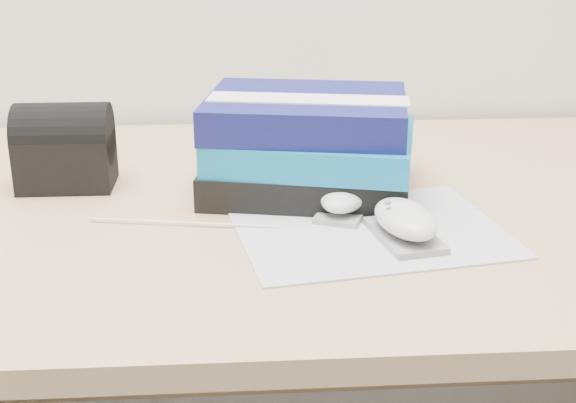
{
  "coord_description": "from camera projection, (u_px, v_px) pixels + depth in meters",
  "views": [
    {
      "loc": [
        -0.18,
        0.57,
        1.11
      ],
      "look_at": [
        -0.12,
        1.47,
        0.77
      ],
      "focal_mm": 50.0,
      "sensor_mm": 36.0,
      "label": 1
    }
  ],
  "objects": [
    {
      "name": "book_stack",
      "position": [
        309.0,
        145.0,
        1.09
      ],
      "size": [
        0.31,
        0.27,
        0.14
      ],
      "color": "black",
      "rests_on": "desk"
    },
    {
      "name": "mouse_rear",
      "position": [
        345.0,
        198.0,
        1.02
      ],
      "size": [
        0.09,
        0.12,
        0.04
      ],
      "color": "gray",
      "rests_on": "mousepad"
    },
    {
      "name": "mousepad",
      "position": [
        369.0,
        230.0,
        0.98
      ],
      "size": [
        0.35,
        0.3,
        0.0
      ],
      "primitive_type": "cube",
      "rotation": [
        0.0,
        0.0,
        0.17
      ],
      "color": "#9999A1",
      "rests_on": "desk"
    },
    {
      "name": "usb_cable",
      "position": [
        183.0,
        223.0,
        0.99
      ],
      "size": [
        0.24,
        0.05,
        0.0
      ],
      "primitive_type": "cylinder",
      "rotation": [
        0.0,
        1.57,
        -0.18
      ],
      "color": "white",
      "rests_on": "mousepad"
    },
    {
      "name": "desk",
      "position": [
        358.0,
        327.0,
        1.23
      ],
      "size": [
        1.6,
        0.8,
        0.73
      ],
      "color": "tan",
      "rests_on": "ground"
    },
    {
      "name": "pouch",
      "position": [
        65.0,
        147.0,
        1.11
      ],
      "size": [
        0.13,
        0.09,
        0.12
      ],
      "color": "black",
      "rests_on": "desk"
    },
    {
      "name": "mouse_front",
      "position": [
        405.0,
        222.0,
        0.95
      ],
      "size": [
        0.09,
        0.13,
        0.05
      ],
      "color": "gray",
      "rests_on": "mousepad"
    }
  ]
}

